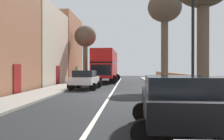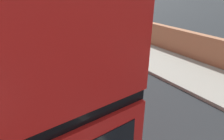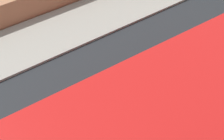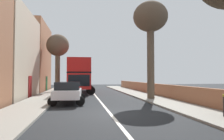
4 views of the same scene
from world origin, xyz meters
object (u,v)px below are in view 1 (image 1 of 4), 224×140
(double_decker_bus, at_px, (106,64))
(litter_bin_right, at_px, (202,89))
(lamppost_right, at_px, (193,27))
(parked_car_white_left_2, at_px, (85,79))
(street_tree_right_3, at_px, (165,11))
(street_tree_left_4, at_px, (85,38))
(parked_car_black_right_1, at_px, (176,100))

(double_decker_bus, relative_size, litter_bin_right, 9.63)
(lamppost_right, distance_m, litter_bin_right, 3.78)
(parked_car_white_left_2, xyz_separation_m, lamppost_right, (6.80, -8.61, 2.88))
(street_tree_right_3, distance_m, lamppost_right, 10.67)
(lamppost_right, bearing_deg, street_tree_right_3, 88.68)
(street_tree_left_4, bearing_deg, street_tree_right_3, -48.28)
(street_tree_right_3, bearing_deg, parked_car_black_right_1, -97.65)
(litter_bin_right, bearing_deg, double_decker_bus, 112.05)
(litter_bin_right, bearing_deg, street_tree_right_3, 95.24)
(street_tree_right_3, bearing_deg, lamppost_right, -91.32)
(lamppost_right, bearing_deg, double_decker_bus, 107.43)
(parked_car_white_left_2, bearing_deg, lamppost_right, -51.68)
(parked_car_black_right_1, relative_size, lamppost_right, 0.67)
(street_tree_left_4, height_order, lamppost_right, street_tree_left_4)
(parked_car_white_left_2, relative_size, street_tree_right_3, 0.48)
(street_tree_left_4, height_order, litter_bin_right, street_tree_left_4)
(parked_car_white_left_2, height_order, lamppost_right, lamppost_right)
(street_tree_right_3, bearing_deg, double_decker_bus, 124.88)
(double_decker_bus, bearing_deg, parked_car_black_right_1, -80.12)
(street_tree_right_3, height_order, street_tree_left_4, street_tree_right_3)
(double_decker_bus, height_order, lamppost_right, lamppost_right)
(street_tree_right_3, bearing_deg, litter_bin_right, -84.76)
(street_tree_right_3, relative_size, street_tree_left_4, 1.14)
(street_tree_left_4, relative_size, litter_bin_right, 7.20)
(double_decker_bus, relative_size, lamppost_right, 1.60)
(parked_car_black_right_1, relative_size, street_tree_left_4, 0.56)
(lamppost_right, bearing_deg, parked_car_white_left_2, 128.32)
(double_decker_bus, distance_m, litter_bin_right, 18.73)
(parked_car_black_right_1, distance_m, lamppost_right, 6.05)
(parked_car_black_right_1, xyz_separation_m, lamppost_right, (1.80, 5.00, 2.89))
(street_tree_right_3, xyz_separation_m, litter_bin_right, (0.77, -8.34, -6.36))
(parked_car_black_right_1, distance_m, street_tree_right_3, 16.47)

